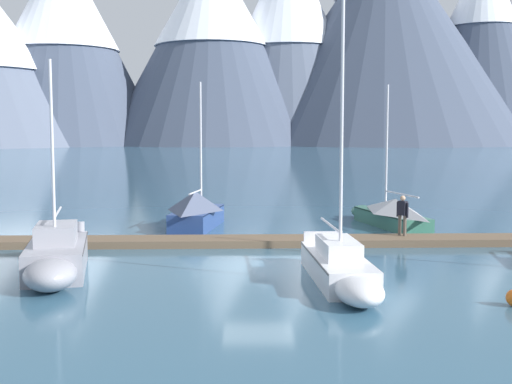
{
  "coord_description": "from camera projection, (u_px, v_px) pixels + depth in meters",
  "views": [
    {
      "loc": [
        -0.39,
        -22.73,
        4.76
      ],
      "look_at": [
        0.0,
        6.0,
        2.0
      ],
      "focal_mm": 46.02,
      "sensor_mm": 36.0,
      "label": 1
    }
  ],
  "objects": [
    {
      "name": "mountain_north_horn",
      "position": [
        482.0,
        44.0,
        212.14
      ],
      "size": [
        56.19,
        56.19,
        62.16
      ],
      "color": "#424C60",
      "rests_on": "ground"
    },
    {
      "name": "dock",
      "position": [
        257.0,
        241.0,
        27.05
      ],
      "size": [
        28.57,
        2.29,
        0.3
      ],
      "color": "brown",
      "rests_on": "ground"
    },
    {
      "name": "sailboat_second_berth",
      "position": [
        56.0,
        256.0,
        21.32
      ],
      "size": [
        2.9,
        6.3,
        6.96
      ],
      "color": "#93939E",
      "rests_on": "ground"
    },
    {
      "name": "person_on_dock",
      "position": [
        402.0,
        213.0,
        27.49
      ],
      "size": [
        0.41,
        0.47,
        1.69
      ],
      "color": "brown",
      "rests_on": "dock"
    },
    {
      "name": "mountain_rear_spur",
      "position": [
        384.0,
        33.0,
        210.14
      ],
      "size": [
        92.42,
        92.42,
        69.0
      ],
      "color": "#424C60",
      "rests_on": "ground"
    },
    {
      "name": "mountain_shoulder_ridge",
      "position": [
        212.0,
        40.0,
        200.26
      ],
      "size": [
        65.8,
        65.8,
        60.34
      ],
      "color": "#424C60",
      "rests_on": "ground"
    },
    {
      "name": "mountain_east_summit",
      "position": [
        288.0,
        34.0,
        208.88
      ],
      "size": [
        58.44,
        58.44,
        65.67
      ],
      "color": "slate",
      "rests_on": "ground"
    },
    {
      "name": "ground_plane",
      "position": [
        258.0,
        265.0,
        23.09
      ],
      "size": [
        700.0,
        700.0,
        0.0
      ],
      "primitive_type": "plane",
      "color": "#335B75"
    },
    {
      "name": "sailboat_mid_dock_starboard",
      "position": [
        341.0,
        267.0,
        20.1
      ],
      "size": [
        1.88,
        6.99,
        8.64
      ],
      "color": "silver",
      "rests_on": "ground"
    },
    {
      "name": "sailboat_far_berth",
      "position": [
        389.0,
        213.0,
        32.09
      ],
      "size": [
        3.08,
        7.09,
        6.92
      ],
      "color": "#336B56",
      "rests_on": "ground"
    },
    {
      "name": "mountain_central_massif",
      "position": [
        63.0,
        37.0,
        197.06
      ],
      "size": [
        60.09,
        60.09,
        60.56
      ],
      "color": "#424C60",
      "rests_on": "ground"
    },
    {
      "name": "sailboat_mid_dock_port",
      "position": [
        198.0,
        210.0,
        31.86
      ],
      "size": [
        2.61,
        6.22,
        7.05
      ],
      "color": "navy",
      "rests_on": "ground"
    }
  ]
}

